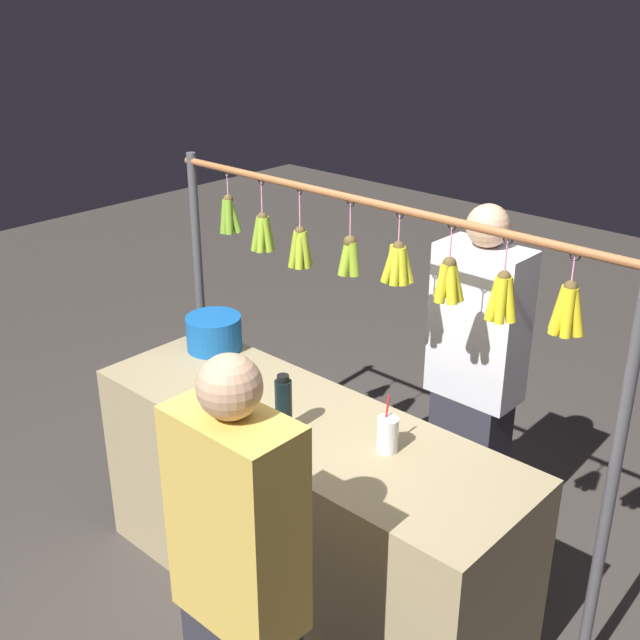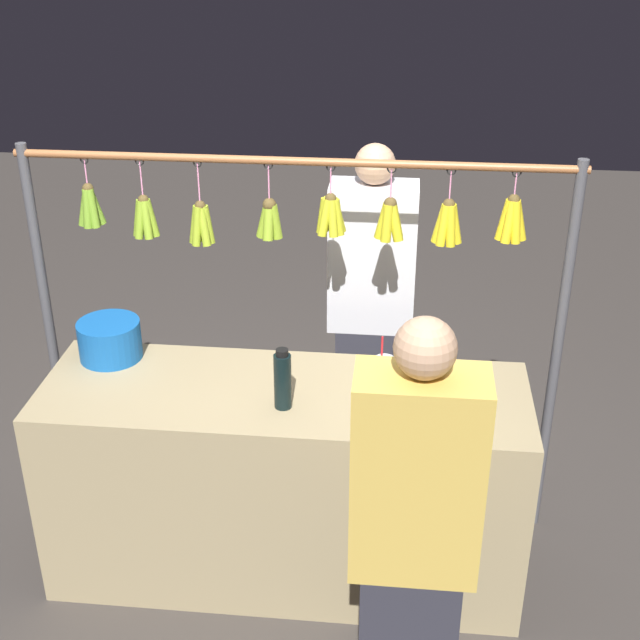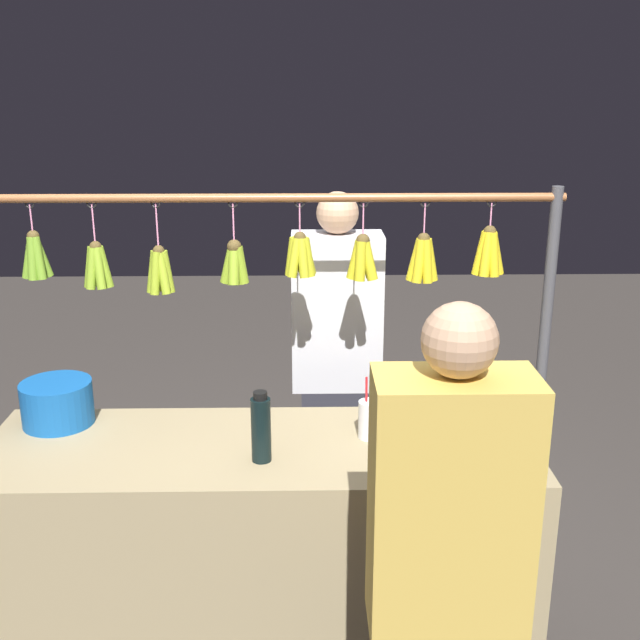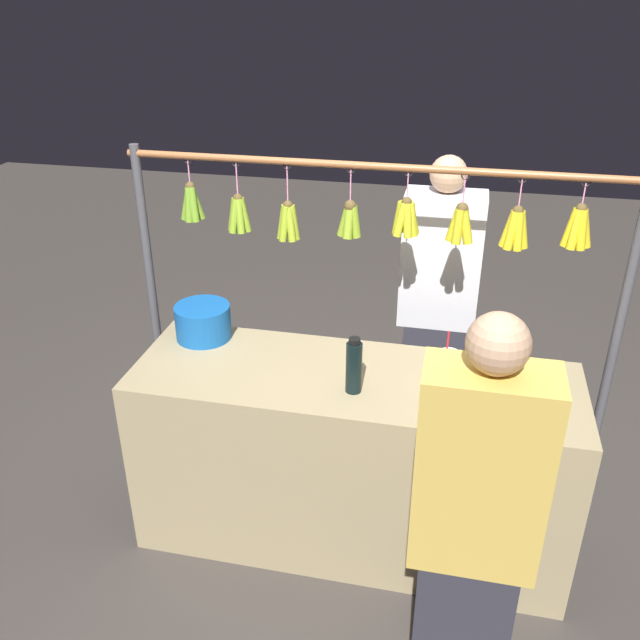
% 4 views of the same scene
% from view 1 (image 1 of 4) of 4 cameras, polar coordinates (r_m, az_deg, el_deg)
% --- Properties ---
extents(ground_plane, '(12.00, 12.00, 0.00)m').
position_cam_1_polar(ground_plane, '(3.69, -1.17, -18.87)').
color(ground_plane, '#3D3733').
extents(market_counter, '(1.91, 0.63, 0.88)m').
position_cam_1_polar(market_counter, '(3.41, -1.24, -13.43)').
color(market_counter, tan).
rests_on(market_counter, ground).
extents(display_rack, '(2.25, 0.13, 1.71)m').
position_cam_1_polar(display_rack, '(3.24, 3.88, 1.36)').
color(display_rack, '#4C4C51').
rests_on(display_rack, ground).
extents(water_bottle, '(0.07, 0.07, 0.24)m').
position_cam_1_polar(water_bottle, '(3.03, -2.62, -6.11)').
color(water_bottle, black).
rests_on(water_bottle, market_counter).
extents(blue_bucket, '(0.26, 0.26, 0.16)m').
position_cam_1_polar(blue_bucket, '(3.73, -7.58, -0.90)').
color(blue_bucket, '#1659A9').
rests_on(blue_bucket, market_counter).
extents(drink_cup, '(0.08, 0.08, 0.22)m').
position_cam_1_polar(drink_cup, '(2.95, 4.85, -8.14)').
color(drink_cup, silver).
rests_on(drink_cup, market_counter).
extents(vendor_person, '(0.39, 0.21, 1.65)m').
position_cam_1_polar(vendor_person, '(3.59, 10.94, -4.79)').
color(vendor_person, '#2D2D38').
rests_on(vendor_person, ground).
extents(customer_person, '(0.38, 0.21, 1.61)m').
position_cam_1_polar(customer_person, '(2.48, -5.68, -19.68)').
color(customer_person, '#2D2D38').
rests_on(customer_person, ground).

